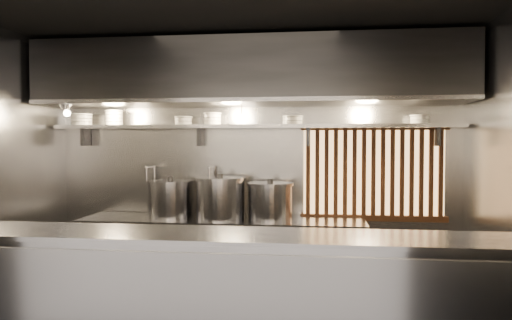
% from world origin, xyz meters
% --- Properties ---
extents(ceiling, '(4.50, 4.50, 0.00)m').
position_xyz_m(ceiling, '(0.00, 0.00, 2.80)').
color(ceiling, black).
rests_on(ceiling, wall_back).
extents(wall_back, '(4.50, 0.00, 4.50)m').
position_xyz_m(wall_back, '(0.00, 1.50, 1.40)').
color(wall_back, gray).
rests_on(wall_back, floor).
extents(serving_counter, '(4.50, 0.56, 1.13)m').
position_xyz_m(serving_counter, '(0.00, -0.96, 0.57)').
color(serving_counter, gray).
rests_on(serving_counter, floor).
extents(cooking_bench, '(3.00, 0.70, 0.90)m').
position_xyz_m(cooking_bench, '(-0.30, 1.13, 0.45)').
color(cooking_bench, gray).
rests_on(cooking_bench, floor).
extents(bowl_shelf, '(4.40, 0.34, 0.04)m').
position_xyz_m(bowl_shelf, '(0.00, 1.32, 1.88)').
color(bowl_shelf, gray).
rests_on(bowl_shelf, wall_back).
extents(exhaust_hood, '(4.40, 0.81, 0.65)m').
position_xyz_m(exhaust_hood, '(0.00, 1.10, 2.42)').
color(exhaust_hood, '#2D2D30').
rests_on(exhaust_hood, ceiling).
extents(wood_screen, '(1.56, 0.09, 1.04)m').
position_xyz_m(wood_screen, '(1.30, 1.45, 1.38)').
color(wood_screen, '#FFC272').
rests_on(wood_screen, wall_back).
extents(faucet_left, '(0.04, 0.30, 0.50)m').
position_xyz_m(faucet_left, '(-1.15, 1.37, 1.31)').
color(faucet_left, silver).
rests_on(faucet_left, wall_back).
extents(faucet_right, '(0.04, 0.30, 0.50)m').
position_xyz_m(faucet_right, '(-0.45, 1.37, 1.31)').
color(faucet_right, silver).
rests_on(faucet_right, wall_back).
extents(heat_lamp, '(0.25, 0.35, 0.20)m').
position_xyz_m(heat_lamp, '(-1.90, 0.85, 2.07)').
color(heat_lamp, gray).
rests_on(heat_lamp, exhaust_hood).
extents(pendant_bulb, '(0.09, 0.09, 0.19)m').
position_xyz_m(pendant_bulb, '(-0.10, 1.20, 1.96)').
color(pendant_bulb, '#2D2D30').
rests_on(pendant_bulb, exhaust_hood).
extents(stock_pot_left, '(0.56, 0.56, 0.44)m').
position_xyz_m(stock_pot_left, '(-0.87, 1.16, 1.10)').
color(stock_pot_left, gray).
rests_on(stock_pot_left, cooking_bench).
extents(stock_pot_mid, '(0.59, 0.59, 0.48)m').
position_xyz_m(stock_pot_mid, '(-0.32, 1.12, 1.12)').
color(stock_pot_mid, gray).
rests_on(stock_pot_mid, cooking_bench).
extents(stock_pot_right, '(0.62, 0.62, 0.43)m').
position_xyz_m(stock_pot_right, '(0.21, 1.15, 1.09)').
color(stock_pot_right, gray).
rests_on(stock_pot_right, cooking_bench).
extents(bowl_stack_0, '(0.25, 0.25, 0.13)m').
position_xyz_m(bowl_stack_0, '(-1.96, 1.32, 1.97)').
color(bowl_stack_0, white).
rests_on(bowl_stack_0, bowl_shelf).
extents(bowl_stack_1, '(0.21, 0.21, 0.17)m').
position_xyz_m(bowl_stack_1, '(-1.57, 1.32, 1.98)').
color(bowl_stack_1, white).
rests_on(bowl_stack_1, bowl_shelf).
extents(bowl_stack_2, '(0.20, 0.20, 0.09)m').
position_xyz_m(bowl_stack_2, '(-0.77, 1.32, 1.95)').
color(bowl_stack_2, white).
rests_on(bowl_stack_2, bowl_shelf).
extents(bowl_stack_3, '(0.20, 0.20, 0.13)m').
position_xyz_m(bowl_stack_3, '(-0.44, 1.32, 1.97)').
color(bowl_stack_3, white).
rests_on(bowl_stack_3, bowl_shelf).
extents(bowl_stack_4, '(0.23, 0.23, 0.09)m').
position_xyz_m(bowl_stack_4, '(0.44, 1.32, 1.95)').
color(bowl_stack_4, white).
rests_on(bowl_stack_4, bowl_shelf).
extents(bowl_stack_5, '(0.21, 0.21, 0.09)m').
position_xyz_m(bowl_stack_5, '(1.76, 1.32, 1.95)').
color(bowl_stack_5, white).
rests_on(bowl_stack_5, bowl_shelf).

